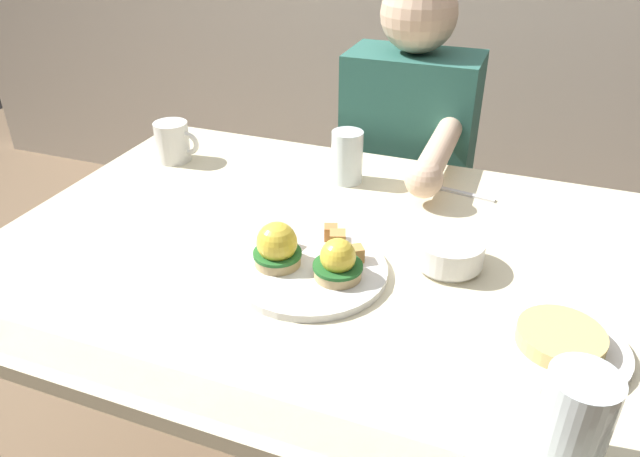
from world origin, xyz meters
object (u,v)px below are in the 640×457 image
(fork, at_px, (455,191))
(water_glass_far, at_px, (347,159))
(eggs_benedict_plate, at_px, (307,261))
(water_glass_near, at_px, (572,428))
(dining_table, at_px, (316,292))
(coffee_mug, at_px, (173,141))
(fruit_bowl, at_px, (449,252))
(side_plate, at_px, (559,343))
(diner_person, at_px, (406,166))

(fork, xyz_separation_m, water_glass_far, (-0.24, -0.03, 0.05))
(eggs_benedict_plate, height_order, water_glass_near, water_glass_near)
(dining_table, relative_size, coffee_mug, 10.78)
(eggs_benedict_plate, distance_m, water_glass_near, 0.49)
(dining_table, bearing_deg, fruit_bowl, 4.80)
(water_glass_near, distance_m, water_glass_far, 0.78)
(water_glass_far, bearing_deg, coffee_mug, -174.78)
(dining_table, distance_m, side_plate, 0.47)
(fork, bearing_deg, diner_person, 120.74)
(dining_table, bearing_deg, side_plate, -17.99)
(side_plate, bearing_deg, eggs_benedict_plate, 172.81)
(fruit_bowl, height_order, fork, fruit_bowl)
(water_glass_far, bearing_deg, dining_table, -83.07)
(water_glass_near, bearing_deg, eggs_benedict_plate, 149.10)
(coffee_mug, height_order, water_glass_near, water_glass_near)
(eggs_benedict_plate, height_order, side_plate, eggs_benedict_plate)
(water_glass_near, xyz_separation_m, water_glass_far, (-0.47, 0.62, -0.01))
(water_glass_near, bearing_deg, side_plate, 93.00)
(dining_table, bearing_deg, water_glass_far, 96.93)
(eggs_benedict_plate, distance_m, side_plate, 0.42)
(fruit_bowl, distance_m, water_glass_near, 0.41)
(side_plate, bearing_deg, coffee_mug, 156.63)
(eggs_benedict_plate, height_order, fruit_bowl, eggs_benedict_plate)
(coffee_mug, xyz_separation_m, water_glass_near, (0.90, -0.58, 0.01))
(water_glass_near, height_order, water_glass_far, water_glass_near)
(eggs_benedict_plate, relative_size, water_glass_far, 2.30)
(coffee_mug, bearing_deg, water_glass_near, -33.04)
(water_glass_near, bearing_deg, coffee_mug, 146.96)
(diner_person, bearing_deg, coffee_mug, -144.00)
(eggs_benedict_plate, xyz_separation_m, fruit_bowl, (0.22, 0.11, 0.00))
(eggs_benedict_plate, bearing_deg, dining_table, 101.70)
(coffee_mug, bearing_deg, fork, 5.77)
(water_glass_far, bearing_deg, eggs_benedict_plate, -81.93)
(dining_table, relative_size, fruit_bowl, 10.00)
(coffee_mug, distance_m, water_glass_near, 1.07)
(diner_person, bearing_deg, side_plate, -61.75)
(eggs_benedict_plate, relative_size, water_glass_near, 1.99)
(dining_table, relative_size, eggs_benedict_plate, 4.44)
(coffee_mug, relative_size, water_glass_far, 0.95)
(fork, bearing_deg, coffee_mug, -174.23)
(eggs_benedict_plate, distance_m, water_glass_far, 0.38)
(fruit_bowl, xyz_separation_m, fork, (-0.04, 0.29, -0.03))
(dining_table, relative_size, water_glass_far, 10.24)
(dining_table, xyz_separation_m, water_glass_near, (0.44, -0.34, 0.16))
(side_plate, bearing_deg, dining_table, 162.01)
(fork, distance_m, side_plate, 0.50)
(dining_table, xyz_separation_m, side_plate, (0.43, -0.14, 0.12))
(coffee_mug, relative_size, fork, 0.71)
(eggs_benedict_plate, distance_m, diner_person, 0.70)
(coffee_mug, distance_m, fork, 0.67)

